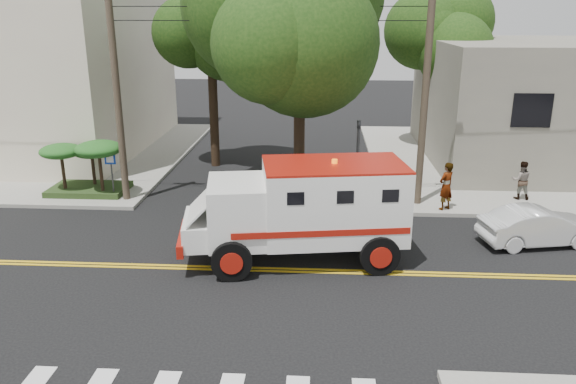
# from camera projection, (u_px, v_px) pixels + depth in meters

# --- Properties ---
(ground) EXTENTS (100.00, 100.00, 0.00)m
(ground) POSITION_uv_depth(u_px,v_px,m) (241.00, 269.00, 17.19)
(ground) COLOR black
(ground) RESTS_ON ground
(sidewalk_ne) EXTENTS (17.00, 17.00, 0.15)m
(sidewalk_ne) POSITION_uv_depth(u_px,v_px,m) (535.00, 161.00, 29.19)
(sidewalk_ne) COLOR gray
(sidewalk_ne) RESTS_ON ground
(sidewalk_nw) EXTENTS (17.00, 17.00, 0.15)m
(sidewalk_nw) POSITION_uv_depth(u_px,v_px,m) (32.00, 154.00, 30.78)
(sidewalk_nw) COLOR gray
(sidewalk_nw) RESTS_ON ground
(building_right) EXTENTS (14.00, 12.00, 6.00)m
(building_right) POSITION_uv_depth(u_px,v_px,m) (569.00, 101.00, 28.63)
(building_right) COLOR slate
(building_right) RESTS_ON sidewalk_ne
(utility_pole_left) EXTENTS (0.28, 0.28, 9.00)m
(utility_pole_left) POSITION_uv_depth(u_px,v_px,m) (117.00, 93.00, 21.83)
(utility_pole_left) COLOR #382D23
(utility_pole_left) RESTS_ON ground
(utility_pole_right) EXTENTS (0.28, 0.28, 9.00)m
(utility_pole_right) POSITION_uv_depth(u_px,v_px,m) (425.00, 95.00, 21.32)
(utility_pole_right) COLOR #382D23
(utility_pole_right) RESTS_ON ground
(tree_main) EXTENTS (6.08, 5.70, 9.85)m
(tree_main) POSITION_uv_depth(u_px,v_px,m) (311.00, 21.00, 20.76)
(tree_main) COLOR black
(tree_main) RESTS_ON ground
(tree_left) EXTENTS (4.48, 4.20, 7.70)m
(tree_left) POSITION_uv_depth(u_px,v_px,m) (217.00, 51.00, 26.78)
(tree_left) COLOR black
(tree_left) RESTS_ON ground
(tree_right) EXTENTS (4.80, 4.50, 8.20)m
(tree_right) POSITION_uv_depth(u_px,v_px,m) (445.00, 40.00, 29.77)
(tree_right) COLOR black
(tree_right) RESTS_ON ground
(traffic_signal) EXTENTS (0.15, 0.18, 3.60)m
(traffic_signal) POSITION_uv_depth(u_px,v_px,m) (358.00, 156.00, 21.60)
(traffic_signal) COLOR #3F3F42
(traffic_signal) RESTS_ON ground
(accessibility_sign) EXTENTS (0.45, 0.10, 2.02)m
(accessibility_sign) POSITION_uv_depth(u_px,v_px,m) (111.00, 169.00, 23.00)
(accessibility_sign) COLOR #3F3F42
(accessibility_sign) RESTS_ON ground
(palm_planter) EXTENTS (3.52, 2.63, 2.36)m
(palm_planter) POSITION_uv_depth(u_px,v_px,m) (86.00, 159.00, 23.41)
(palm_planter) COLOR #1E3314
(palm_planter) RESTS_ON sidewalk_nw
(armored_truck) EXTENTS (7.20, 3.64, 3.14)m
(armored_truck) POSITION_uv_depth(u_px,v_px,m) (305.00, 206.00, 17.32)
(armored_truck) COLOR white
(armored_truck) RESTS_ON ground
(parked_sedan) EXTENTS (4.11, 2.13, 1.29)m
(parked_sedan) POSITION_uv_depth(u_px,v_px,m) (539.00, 226.00, 18.82)
(parked_sedan) COLOR silver
(parked_sedan) RESTS_ON ground
(pedestrian_a) EXTENTS (0.82, 0.78, 1.89)m
(pedestrian_a) POSITION_uv_depth(u_px,v_px,m) (446.00, 186.00, 21.65)
(pedestrian_a) COLOR gray
(pedestrian_a) RESTS_ON sidewalk_ne
(pedestrian_b) EXTENTS (0.84, 0.69, 1.59)m
(pedestrian_b) POSITION_uv_depth(u_px,v_px,m) (521.00, 180.00, 22.93)
(pedestrian_b) COLOR gray
(pedestrian_b) RESTS_ON sidewalk_ne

